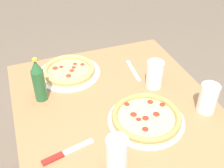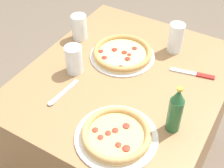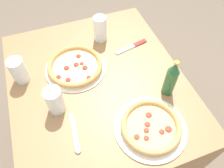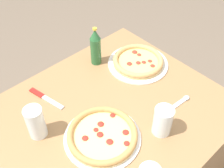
% 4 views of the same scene
% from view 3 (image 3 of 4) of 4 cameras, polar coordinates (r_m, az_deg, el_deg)
% --- Properties ---
extents(ground_plane, '(8.00, 8.00, 0.00)m').
position_cam_3_polar(ground_plane, '(1.84, -2.53, -14.06)').
color(ground_plane, '#6B5B4C').
extents(table, '(1.06, 0.91, 0.78)m').
position_cam_3_polar(table, '(1.49, -3.07, -8.34)').
color(table, '#997047').
rests_on(table, ground_plane).
extents(pizza_salami, '(0.33, 0.33, 0.04)m').
position_cam_3_polar(pizza_salami, '(1.21, -9.57, 4.56)').
color(pizza_salami, silver).
rests_on(pizza_salami, table).
extents(pizza_veggie, '(0.33, 0.33, 0.04)m').
position_cam_3_polar(pizza_veggie, '(1.02, 10.11, -10.85)').
color(pizza_veggie, silver).
rests_on(pizza_veggie, table).
extents(glass_lemonade, '(0.08, 0.08, 0.14)m').
position_cam_3_polar(glass_lemonade, '(1.22, -23.11, 3.07)').
color(glass_lemonade, white).
rests_on(glass_lemonade, table).
extents(glass_red_wine, '(0.08, 0.08, 0.16)m').
position_cam_3_polar(glass_red_wine, '(1.34, -3.09, 14.02)').
color(glass_red_wine, white).
rests_on(glass_red_wine, table).
extents(glass_cola, '(0.08, 0.08, 0.14)m').
position_cam_3_polar(glass_cola, '(1.05, -14.62, -4.40)').
color(glass_cola, white).
rests_on(glass_cola, table).
extents(beer_bottle, '(0.06, 0.06, 0.22)m').
position_cam_3_polar(beer_bottle, '(1.07, 15.18, 1.35)').
color(beer_bottle, '#286033').
rests_on(beer_bottle, table).
extents(knife, '(0.07, 0.22, 0.01)m').
position_cam_3_polar(knife, '(1.34, 5.42, 9.80)').
color(knife, maroon).
rests_on(knife, table).
extents(spoon, '(0.20, 0.04, 0.01)m').
position_cam_3_polar(spoon, '(1.01, -9.53, -13.55)').
color(spoon, silver).
rests_on(spoon, table).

